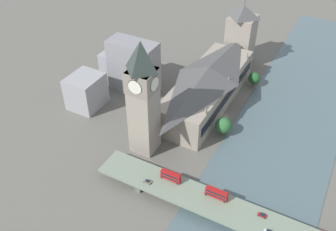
# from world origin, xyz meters

# --- Properties ---
(ground_plane) EXTENTS (600.00, 600.00, 0.00)m
(ground_plane) POSITION_xyz_m (0.00, 0.00, 0.00)
(ground_plane) COLOR #605E56
(river_water) EXTENTS (59.82, 360.00, 0.30)m
(river_water) POSITION_xyz_m (-35.91, 0.00, 0.15)
(river_water) COLOR #4C6066
(river_water) RESTS_ON ground_plane
(parliament_hall) EXTENTS (28.98, 91.31, 26.78)m
(parliament_hall) POSITION_xyz_m (17.26, -8.00, 13.28)
(parliament_hall) COLOR gray
(parliament_hall) RESTS_ON ground_plane
(clock_tower) EXTENTS (14.27, 14.27, 66.42)m
(clock_tower) POSITION_xyz_m (30.33, 48.17, 35.51)
(clock_tower) COLOR gray
(clock_tower) RESTS_ON ground_plane
(victoria_tower) EXTENTS (18.63, 18.63, 49.20)m
(victoria_tower) POSITION_xyz_m (17.32, -66.97, 22.60)
(victoria_tower) COLOR gray
(victoria_tower) RESTS_ON ground_plane
(road_bridge) EXTENTS (151.64, 16.69, 5.75)m
(road_bridge) POSITION_xyz_m (-35.91, 71.03, 4.69)
(road_bridge) COLOR #5D6A59
(road_bridge) RESTS_ON ground_plane
(double_decker_bus_mid) EXTENTS (11.00, 2.49, 4.89)m
(double_decker_bus_mid) POSITION_xyz_m (-19.89, 67.17, 8.43)
(double_decker_bus_mid) COLOR red
(double_decker_bus_mid) RESTS_ON road_bridge
(double_decker_bus_rear) EXTENTS (10.48, 2.60, 4.98)m
(double_decker_bus_rear) POSITION_xyz_m (4.07, 67.60, 8.47)
(double_decker_bus_rear) COLOR red
(double_decker_bus_rear) RESTS_ON road_bridge
(car_northbound_mid) EXTENTS (3.86, 1.82, 1.30)m
(car_northbound_mid) POSITION_xyz_m (-42.22, 67.41, 6.41)
(car_northbound_mid) COLOR maroon
(car_northbound_mid) RESTS_ON road_bridge
(car_northbound_tail) EXTENTS (3.89, 1.86, 1.32)m
(car_northbound_tail) POSITION_xyz_m (13.26, 74.53, 6.40)
(car_northbound_tail) COLOR slate
(car_northbound_tail) RESTS_ON road_bridge
(city_block_west) EXTENTS (19.01, 21.80, 21.30)m
(city_block_west) POSITION_xyz_m (83.99, 31.07, 10.65)
(city_block_west) COLOR #939399
(city_block_west) RESTS_ON ground_plane
(city_block_center) EXTENTS (32.70, 15.38, 35.76)m
(city_block_center) POSITION_xyz_m (66.79, 1.23, 17.88)
(city_block_center) COLOR gray
(city_block_center) RESTS_ON ground_plane
(city_block_east) EXTENTS (31.70, 19.51, 17.76)m
(city_block_east) POSITION_xyz_m (81.64, -9.82, 8.88)
(city_block_east) COLOR #939399
(city_block_east) RESTS_ON ground_plane
(tree_embankment_near) EXTENTS (8.17, 8.17, 10.64)m
(tree_embankment_near) POSITION_xyz_m (-3.73, -40.59, 6.54)
(tree_embankment_near) COLOR brown
(tree_embankment_near) RESTS_ON ground_plane
(tree_embankment_mid) EXTENTS (9.63, 9.63, 11.78)m
(tree_embankment_mid) POSITION_xyz_m (-3.84, 17.32, 6.96)
(tree_embankment_mid) COLOR brown
(tree_embankment_mid) RESTS_ON ground_plane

